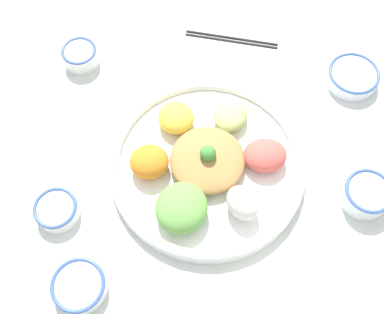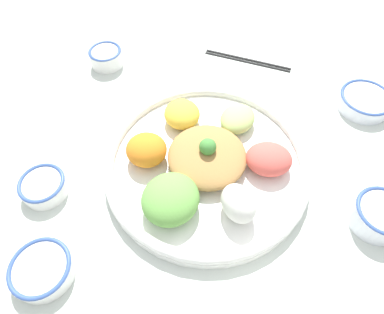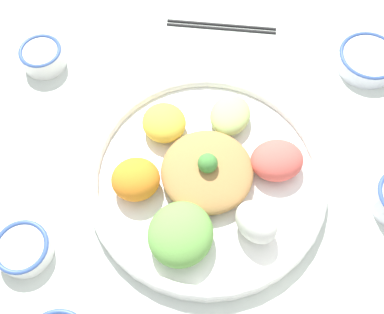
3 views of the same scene
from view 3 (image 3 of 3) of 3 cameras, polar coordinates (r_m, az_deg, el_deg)
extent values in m
plane|color=silver|center=(0.76, 4.91, -3.90)|extent=(2.40, 2.40, 0.00)
cylinder|color=white|center=(0.75, 1.86, -2.80)|extent=(0.40, 0.40, 0.02)
torus|color=white|center=(0.74, 1.89, -2.33)|extent=(0.40, 0.40, 0.02)
ellipsoid|color=#E55B51|center=(0.74, 10.72, -0.43)|extent=(0.09, 0.07, 0.05)
ellipsoid|color=#B7DB7A|center=(0.78, 4.88, 5.33)|extent=(0.10, 0.10, 0.04)
ellipsoid|color=yellow|center=(0.76, -3.58, 4.37)|extent=(0.10, 0.10, 0.05)
ellipsoid|color=orange|center=(0.71, -7.16, -2.83)|extent=(0.08, 0.07, 0.06)
ellipsoid|color=#6BAD4C|center=(0.68, -1.46, -9.76)|extent=(0.14, 0.14, 0.06)
ellipsoid|color=white|center=(0.69, 8.14, -8.21)|extent=(0.08, 0.09, 0.06)
ellipsoid|color=#AD7F47|center=(0.72, 1.93, -1.82)|extent=(0.15, 0.15, 0.04)
sphere|color=#478E3D|center=(0.70, 2.01, -0.79)|extent=(0.03, 0.03, 0.03)
cylinder|color=white|center=(0.92, -18.41, 11.89)|extent=(0.08, 0.08, 0.04)
torus|color=#38569E|center=(0.90, -18.74, 12.60)|extent=(0.08, 0.08, 0.01)
cylinder|color=#5B3319|center=(0.91, -18.69, 12.49)|extent=(0.07, 0.07, 0.00)
cylinder|color=white|center=(0.75, -20.55, -10.93)|extent=(0.09, 0.09, 0.03)
torus|color=#38569E|center=(0.74, -20.90, -10.63)|extent=(0.09, 0.09, 0.01)
cylinder|color=#DBB251|center=(0.74, -20.83, -10.69)|extent=(0.07, 0.07, 0.00)
cylinder|color=white|center=(0.94, 21.35, 11.35)|extent=(0.11, 0.11, 0.03)
torus|color=#38569E|center=(0.93, 21.64, 11.87)|extent=(0.11, 0.11, 0.01)
cylinder|color=white|center=(0.93, 21.58, 11.77)|extent=(0.09, 0.09, 0.00)
cylinder|color=black|center=(0.94, 3.72, 16.07)|extent=(0.21, 0.07, 0.01)
cylinder|color=black|center=(0.95, 3.77, 16.51)|extent=(0.21, 0.07, 0.01)
camera|label=1|loc=(0.17, 171.16, -1.99)|focal=42.00mm
camera|label=2|loc=(0.18, 31.26, -35.43)|focal=30.00mm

